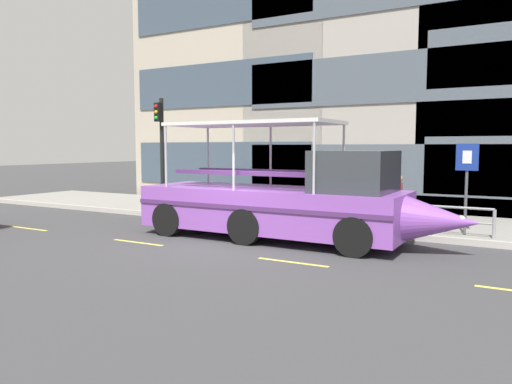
{
  "coord_description": "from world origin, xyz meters",
  "views": [
    {
      "loc": [
        7.21,
        -11.24,
        2.68
      ],
      "look_at": [
        -0.21,
        1.79,
        1.3
      ],
      "focal_mm": 34.42,
      "sensor_mm": 36.0,
      "label": 1
    }
  ],
  "objects_px": {
    "traffic_light_pole": "(161,143)",
    "pedestrian_mid_left": "(315,193)",
    "duck_tour_boat": "(288,202)",
    "pedestrian_near_bow": "(399,195)",
    "parking_sign": "(467,173)"
  },
  "relations": [
    {
      "from": "duck_tour_boat",
      "to": "pedestrian_near_bow",
      "type": "relative_size",
      "value": 6.05
    },
    {
      "from": "traffic_light_pole",
      "to": "pedestrian_near_bow",
      "type": "height_order",
      "value": "traffic_light_pole"
    },
    {
      "from": "traffic_light_pole",
      "to": "pedestrian_mid_left",
      "type": "xyz_separation_m",
      "value": [
        6.2,
        0.74,
        -1.73
      ]
    },
    {
      "from": "parking_sign",
      "to": "pedestrian_mid_left",
      "type": "bearing_deg",
      "value": 172.52
    },
    {
      "from": "parking_sign",
      "to": "pedestrian_near_bow",
      "type": "relative_size",
      "value": 1.62
    },
    {
      "from": "pedestrian_near_bow",
      "to": "parking_sign",
      "type": "bearing_deg",
      "value": -22.48
    },
    {
      "from": "pedestrian_mid_left",
      "to": "pedestrian_near_bow",
      "type": "bearing_deg",
      "value": 4.39
    },
    {
      "from": "traffic_light_pole",
      "to": "duck_tour_boat",
      "type": "height_order",
      "value": "traffic_light_pole"
    },
    {
      "from": "duck_tour_boat",
      "to": "traffic_light_pole",
      "type": "bearing_deg",
      "value": 160.62
    },
    {
      "from": "pedestrian_mid_left",
      "to": "traffic_light_pole",
      "type": "bearing_deg",
      "value": -173.16
    },
    {
      "from": "pedestrian_near_bow",
      "to": "duck_tour_boat",
      "type": "bearing_deg",
      "value": -125.33
    },
    {
      "from": "traffic_light_pole",
      "to": "duck_tour_boat",
      "type": "xyz_separation_m",
      "value": [
        6.67,
        -2.35,
        -1.72
      ]
    },
    {
      "from": "parking_sign",
      "to": "pedestrian_near_bow",
      "type": "height_order",
      "value": "parking_sign"
    },
    {
      "from": "traffic_light_pole",
      "to": "parking_sign",
      "type": "height_order",
      "value": "traffic_light_pole"
    },
    {
      "from": "duck_tour_boat",
      "to": "parking_sign",
      "type": "bearing_deg",
      "value": 29.01
    }
  ]
}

